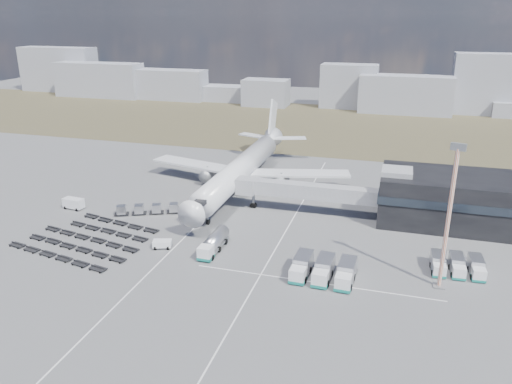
# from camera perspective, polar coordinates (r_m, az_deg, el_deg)

# --- Properties ---
(ground) EXTENTS (420.00, 420.00, 0.00)m
(ground) POSITION_cam_1_polar(r_m,az_deg,el_deg) (94.82, -7.49, -5.74)
(ground) COLOR #565659
(ground) RESTS_ON ground
(grass_strip) EXTENTS (420.00, 90.00, 0.01)m
(grass_strip) POSITION_cam_1_polar(r_m,az_deg,el_deg) (195.52, 5.53, 7.73)
(grass_strip) COLOR #4A422C
(grass_strip) RESTS_ON ground
(lane_markings) EXTENTS (47.12, 110.00, 0.01)m
(lane_markings) POSITION_cam_1_polar(r_m,az_deg,el_deg) (94.15, -1.28, -5.75)
(lane_markings) COLOR silver
(lane_markings) RESTS_ON ground
(terminal) EXTENTS (30.40, 16.40, 11.00)m
(terminal) POSITION_cam_1_polar(r_m,az_deg,el_deg) (108.49, 21.80, -0.69)
(terminal) COLOR black
(terminal) RESTS_ON ground
(jet_bridge) EXTENTS (30.30, 3.80, 7.05)m
(jet_bridge) POSITION_cam_1_polar(r_m,az_deg,el_deg) (106.41, 4.69, 0.22)
(jet_bridge) COLOR #939399
(jet_bridge) RESTS_ON ground
(airliner) EXTENTS (51.59, 64.53, 17.62)m
(airliner) POSITION_cam_1_polar(r_m,az_deg,el_deg) (121.16, -1.51, 2.85)
(airliner) COLOR silver
(airliner) RESTS_ON ground
(skyline) EXTENTS (321.21, 25.88, 24.97)m
(skyline) POSITION_cam_1_polar(r_m,az_deg,el_deg) (237.99, 2.69, 12.08)
(skyline) COLOR #9395A0
(skyline) RESTS_ON ground
(fuel_tanker) EXTENTS (2.63, 9.85, 3.17)m
(fuel_tanker) POSITION_cam_1_polar(r_m,az_deg,el_deg) (90.51, -4.87, -5.81)
(fuel_tanker) COLOR silver
(fuel_tanker) RESTS_ON ground
(pushback_tug) EXTENTS (3.76, 2.81, 1.50)m
(pushback_tug) POSITION_cam_1_polar(r_m,az_deg,el_deg) (93.20, -10.66, -5.89)
(pushback_tug) COLOR silver
(pushback_tug) RESTS_ON ground
(utility_van) EXTENTS (4.74, 2.53, 2.41)m
(utility_van) POSITION_cam_1_polar(r_m,az_deg,el_deg) (116.32, -20.13, -1.26)
(utility_van) COLOR silver
(utility_van) RESTS_ON ground
(catering_truck) EXTENTS (4.79, 6.82, 2.90)m
(catering_truck) POSITION_cam_1_polar(r_m,az_deg,el_deg) (124.22, 2.06, 1.43)
(catering_truck) COLOR silver
(catering_truck) RESTS_ON ground
(service_trucks_near) EXTENTS (10.09, 7.79, 2.98)m
(service_trucks_near) POSITION_cam_1_polar(r_m,az_deg,el_deg) (81.95, 7.72, -8.80)
(service_trucks_near) COLOR silver
(service_trucks_near) RESTS_ON ground
(service_trucks_far) EXTENTS (8.48, 6.60, 2.48)m
(service_trucks_far) POSITION_cam_1_polar(r_m,az_deg,el_deg) (89.58, 22.00, -7.77)
(service_trucks_far) COLOR silver
(service_trucks_far) RESTS_ON ground
(uld_row) EXTENTS (20.34, 10.05, 1.94)m
(uld_row) POSITION_cam_1_polar(r_m,az_deg,el_deg) (108.54, -10.34, -1.85)
(uld_row) COLOR black
(uld_row) RESTS_ON ground
(baggage_dollies) EXTENTS (25.16, 21.92, 0.71)m
(baggage_dollies) POSITION_cam_1_polar(r_m,az_deg,el_deg) (99.72, -18.60, -5.11)
(baggage_dollies) COLOR black
(baggage_dollies) RESTS_ON ground
(floodlight_mast) EXTENTS (2.21, 1.79, 23.21)m
(floodlight_mast) POSITION_cam_1_polar(r_m,az_deg,el_deg) (79.98, 21.13, -2.84)
(floodlight_mast) COLOR #CE5020
(floodlight_mast) RESTS_ON ground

